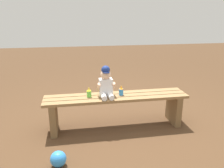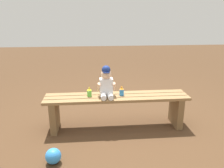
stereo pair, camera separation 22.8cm
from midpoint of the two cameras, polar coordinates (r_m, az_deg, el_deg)
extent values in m
plane|color=#4C331E|center=(3.19, 3.25, -10.66)|extent=(16.00, 16.00, 0.00)
cube|color=olive|center=(2.89, 3.76, -4.18)|extent=(1.89, 0.11, 0.04)
cube|color=olive|center=(3.01, 3.39, -3.31)|extent=(1.89, 0.11, 0.04)
cube|color=olive|center=(3.13, 3.05, -2.50)|extent=(1.89, 0.11, 0.04)
cube|color=brown|center=(3.09, -12.15, -7.68)|extent=(0.08, 0.36, 0.42)
cube|color=brown|center=(3.32, 17.67, -6.37)|extent=(0.08, 0.36, 0.42)
cube|color=white|center=(2.98, 0.73, -0.80)|extent=(0.17, 0.12, 0.23)
sphere|color=beige|center=(2.93, 0.75, 2.41)|extent=(0.14, 0.14, 0.14)
cylinder|color=navy|center=(2.88, 0.83, 2.94)|extent=(0.09, 0.09, 0.01)
sphere|color=navy|center=(2.91, 0.75, 3.58)|extent=(0.11, 0.11, 0.11)
cylinder|color=white|center=(2.89, 0.09, -3.10)|extent=(0.07, 0.16, 0.07)
cylinder|color=white|center=(2.90, 1.86, -3.04)|extent=(0.07, 0.16, 0.07)
cylinder|color=beige|center=(2.94, -1.03, -0.77)|extent=(0.04, 0.12, 0.14)
cylinder|color=beige|center=(2.95, 2.60, -0.67)|extent=(0.04, 0.12, 0.14)
cylinder|color=#66CC4C|center=(2.97, -3.51, -2.35)|extent=(0.06, 0.06, 0.08)
cone|color=yellow|center=(2.95, -3.53, -1.35)|extent=(0.06, 0.06, 0.03)
cylinder|color=yellow|center=(2.95, -3.54, -1.02)|extent=(0.01, 0.01, 0.02)
cylinder|color=#338CE5|center=(3.01, 4.61, -2.09)|extent=(0.06, 0.06, 0.08)
cone|color=orange|center=(2.99, 4.63, -1.11)|extent=(0.06, 0.06, 0.03)
cylinder|color=orange|center=(2.99, 4.64, -0.78)|extent=(0.01, 0.01, 0.02)
sphere|color=#338CE5|center=(2.51, -11.91, -17.33)|extent=(0.17, 0.17, 0.17)
camera|label=1|loc=(0.11, -87.74, 0.71)|focal=36.45mm
camera|label=2|loc=(0.11, 92.26, -0.71)|focal=36.45mm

